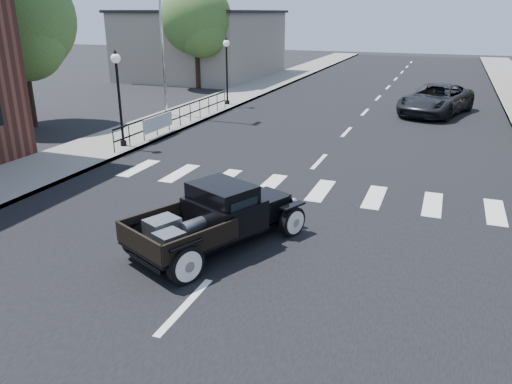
% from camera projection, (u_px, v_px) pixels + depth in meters
% --- Properties ---
extents(ground, '(120.00, 120.00, 0.00)m').
position_uv_depth(ground, '(246.00, 241.00, 11.76)').
color(ground, black).
rests_on(ground, ground).
extents(road, '(14.00, 80.00, 0.02)m').
position_uv_depth(road, '(358.00, 120.00, 24.93)').
color(road, black).
rests_on(road, ground).
extents(road_markings, '(12.00, 60.00, 0.06)m').
position_uv_depth(road_markings, '(337.00, 143.00, 20.54)').
color(road_markings, silver).
rests_on(road_markings, ground).
extents(sidewalk_left, '(3.00, 80.00, 0.15)m').
position_uv_depth(sidewalk_left, '(205.00, 107.00, 27.76)').
color(sidewalk_left, gray).
rests_on(sidewalk_left, ground).
extents(low_building_left, '(10.00, 12.00, 5.00)m').
position_uv_depth(low_building_left, '(204.00, 45.00, 40.53)').
color(low_building_left, gray).
rests_on(low_building_left, ground).
extents(railing, '(0.08, 10.00, 1.00)m').
position_uv_depth(railing, '(180.00, 115.00, 22.77)').
color(railing, black).
rests_on(railing, sidewalk_left).
extents(banner, '(0.04, 2.20, 0.60)m').
position_uv_depth(banner, '(159.00, 128.00, 21.05)').
color(banner, silver).
rests_on(banner, sidewalk_left).
extents(lamp_post_b, '(0.36, 0.36, 3.62)m').
position_uv_depth(lamp_post_b, '(119.00, 99.00, 18.91)').
color(lamp_post_b, black).
rests_on(lamp_post_b, sidewalk_left).
extents(lamp_post_c, '(0.36, 0.36, 3.62)m').
position_uv_depth(lamp_post_c, '(227.00, 71.00, 27.69)').
color(lamp_post_c, black).
rests_on(lamp_post_c, sidewalk_left).
extents(big_tree_near, '(4.96, 4.96, 7.28)m').
position_uv_depth(big_tree_near, '(22.00, 46.00, 22.24)').
color(big_tree_near, '#40652B').
rests_on(big_tree_near, ground).
extents(big_tree_far, '(4.83, 4.83, 7.09)m').
position_uv_depth(big_tree_far, '(197.00, 36.00, 34.06)').
color(big_tree_far, '#40652B').
rests_on(big_tree_far, ground).
extents(hotrod_pickup, '(3.66, 4.79, 1.50)m').
position_uv_depth(hotrod_pickup, '(216.00, 216.00, 11.21)').
color(hotrod_pickup, black).
rests_on(hotrod_pickup, ground).
extents(second_car, '(4.09, 6.06, 1.54)m').
position_uv_depth(second_car, '(436.00, 100.00, 25.94)').
color(second_car, black).
rests_on(second_car, ground).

